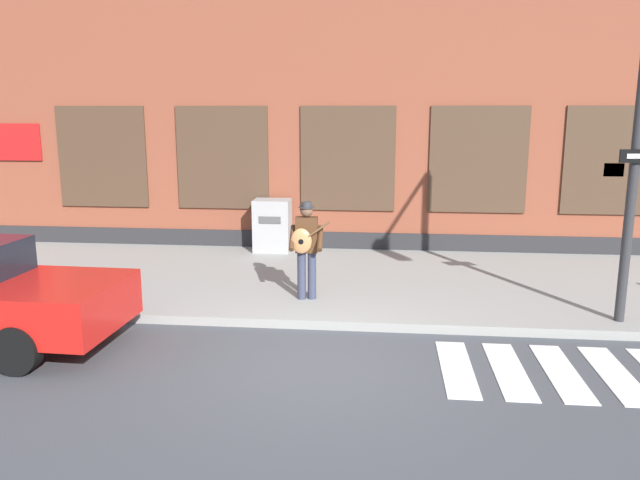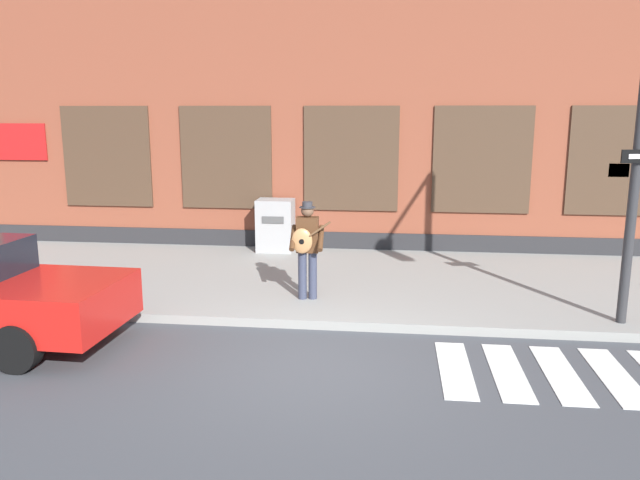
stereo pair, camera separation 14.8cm
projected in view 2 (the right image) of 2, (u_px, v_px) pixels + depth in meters
ground_plane at (315, 367)px, 8.45m from camera, size 160.00×160.00×0.00m
sidewalk at (341, 281)px, 12.45m from camera, size 28.00×5.35×0.15m
building_backdrop at (357, 104)px, 16.27m from camera, size 28.00×4.06×7.19m
busker at (307, 245)px, 10.81m from camera, size 0.72×0.54×1.73m
utility_box at (276, 225)px, 14.67m from camera, size 0.85×0.66×1.23m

